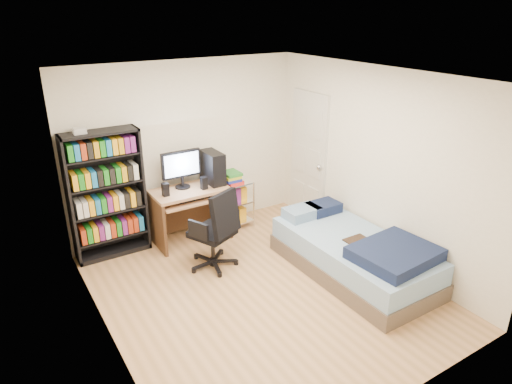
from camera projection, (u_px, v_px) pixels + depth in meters
room at (262, 194)px, 4.98m from camera, size 3.58×4.08×2.58m
media_shelf at (107, 194)px, 5.95m from camera, size 0.97×0.32×1.79m
computer_desk at (195, 191)px, 6.47m from camera, size 1.05×0.61×1.32m
office_chair at (215, 243)px, 5.84m from camera, size 0.84×0.84×1.07m
wire_cart at (232, 192)px, 6.81m from camera, size 0.58×0.43×0.89m
bed at (355, 254)px, 5.71m from camera, size 1.07×2.14×0.61m
door at (309, 158)px, 6.98m from camera, size 0.12×0.80×2.00m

